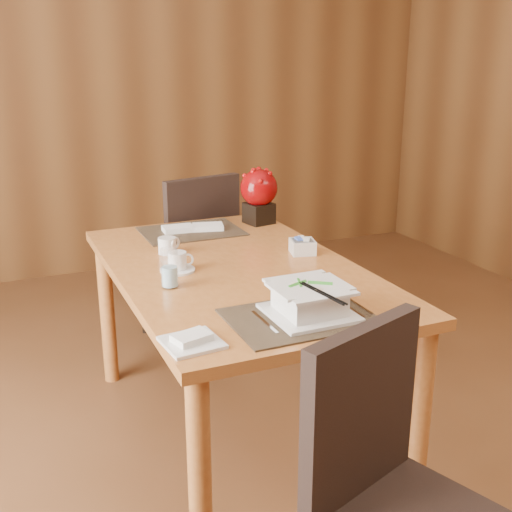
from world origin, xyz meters
name	(u,v)px	position (x,y,z in m)	size (l,w,h in m)	color
back_wall	(105,74)	(0.00, 3.00, 1.40)	(5.00, 0.02, 2.80)	brown
dining_table	(236,290)	(0.00, 0.60, 0.65)	(0.90, 1.50, 0.75)	#B46B32
placemat_near	(300,317)	(0.00, 0.05, 0.75)	(0.45, 0.33, 0.01)	black
placemat_far	(192,231)	(0.00, 1.15, 0.75)	(0.45, 0.33, 0.01)	black
soup_setting	(309,301)	(0.03, 0.05, 0.80)	(0.26, 0.26, 0.10)	white
coffee_cup	(177,263)	(-0.22, 0.64, 0.78)	(0.13, 0.13, 0.08)	white
water_glass	(169,268)	(-0.30, 0.48, 0.82)	(0.06, 0.06, 0.14)	white
creamer_jug	(167,246)	(-0.20, 0.87, 0.78)	(0.09, 0.09, 0.07)	white
sugar_caddy	(302,247)	(0.32, 0.65, 0.78)	(0.10, 0.10, 0.06)	white
berry_decor	(259,193)	(0.35, 1.17, 0.90)	(0.18, 0.18, 0.26)	black
napkins_far	(195,228)	(0.02, 1.15, 0.77)	(0.28, 0.10, 0.02)	white
bread_plate	(192,343)	(-0.37, 0.01, 0.76)	(0.16, 0.16, 0.01)	white
near_chair	(393,487)	(-0.02, -0.50, 0.52)	(0.54, 0.54, 0.91)	black
far_chair	(193,250)	(0.13, 1.55, 0.53)	(0.52, 0.52, 0.94)	black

